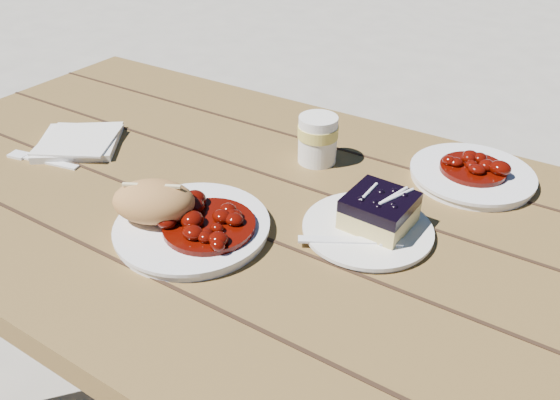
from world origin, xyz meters
The scene contains 12 objects.
picnic_table centered at (0.00, 0.00, 0.59)m, with size 2.00×1.55×0.75m.
main_plate centered at (-0.27, -0.13, 0.76)m, with size 0.23×0.23×0.02m, color white.
goulash_stew centered at (-0.24, -0.12, 0.79)m, with size 0.14×0.14×0.04m, color #510902, non-canonical shape.
bread_roll centered at (-0.33, -0.15, 0.80)m, with size 0.13×0.08×0.07m, color #B47F45.
dessert_plate centered at (-0.04, 0.02, 0.76)m, with size 0.20×0.20×0.01m, color white.
blueberry_cake centered at (-0.03, 0.03, 0.79)m, with size 0.10×0.10×0.06m.
fork_dessert centered at (-0.06, -0.04, 0.76)m, with size 0.03×0.16×0.01m, color white, non-canonical shape.
napkin_stack centered at (-0.65, -0.02, 0.76)m, with size 0.15×0.15×0.01m, color white.
fork_table centered at (-0.64, -0.10, 0.75)m, with size 0.03×0.16×0.01m, color white, non-canonical shape.
second_plate centered at (0.05, 0.27, 0.76)m, with size 0.21×0.21×0.02m, color white.
second_stew centered at (0.05, 0.27, 0.79)m, with size 0.12×0.12×0.04m, color #510902, non-canonical shape.
second_cup centered at (-0.22, 0.18, 0.80)m, with size 0.07×0.07×0.09m, color white.
Camera 1 is at (0.21, -0.63, 1.26)m, focal length 35.00 mm.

